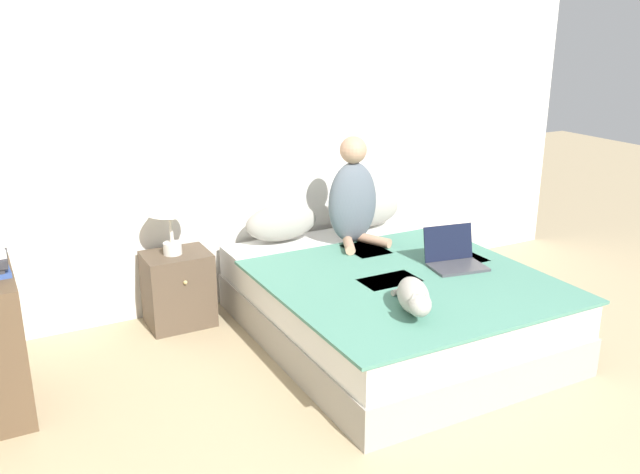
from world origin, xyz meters
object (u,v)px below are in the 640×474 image
laptop_open (454,258)px  bookshelf (0,343)px  pillow_near (282,222)px  table_lamp (169,201)px  bed (389,304)px  cat_tabby (414,297)px  person_sitting (353,198)px  pillow_far (367,210)px  nightstand (178,289)px

laptop_open → bookshelf: bearing=-179.0°
pillow_near → table_lamp: bearing=-177.8°
bed → pillow_near: size_ratio=3.72×
cat_tabby → person_sitting: bearing=-168.8°
cat_tabby → bookshelf: bearing=-86.9°
laptop_open → bookshelf: (-2.76, 0.40, -0.15)m
laptop_open → table_lamp: (-1.62, 1.01, 0.36)m
pillow_near → person_sitting: size_ratio=0.72×
bed → person_sitting: size_ratio=2.67×
pillow_far → cat_tabby: bearing=-112.5°
bed → pillow_near: (-0.37, 0.90, 0.38)m
person_sitting → cat_tabby: size_ratio=1.58×
pillow_near → person_sitting: 0.56m
pillow_far → laptop_open: size_ratio=1.41×
person_sitting → cat_tabby: person_sitting is taller
bed → laptop_open: 0.53m
nightstand → table_lamp: 0.64m
bed → cat_tabby: cat_tabby is taller
pillow_near → bookshelf: size_ratio=0.71×
cat_tabby → nightstand: bearing=-122.0°
laptop_open → pillow_far: bearing=101.6°
pillow_near → nightstand: (-0.81, -0.03, -0.36)m
person_sitting → table_lamp: bearing=168.7°
person_sitting → bookshelf: 2.47m
laptop_open → nightstand: size_ratio=0.76×
nightstand → bed: bearing=-36.1°
bed → person_sitting: (0.07, 0.61, 0.58)m
person_sitting → table_lamp: size_ratio=1.55×
pillow_near → table_lamp: 0.88m
pillow_near → bookshelf: 2.08m
pillow_far → bookshelf: 2.80m
pillow_near → nightstand: 0.89m
pillow_far → person_sitting: bearing=-136.4°
cat_tabby → nightstand: size_ratio=0.94×
bed → pillow_far: size_ratio=3.72×
person_sitting → laptop_open: (0.34, -0.75, -0.28)m
pillow_near → cat_tabby: bearing=-85.7°
cat_tabby → laptop_open: (0.67, 0.48, -0.04)m
table_lamp → nightstand: bearing=4.8°
table_lamp → pillow_near: bearing=2.2°
pillow_near → cat_tabby: size_ratio=1.13×
table_lamp → bookshelf: 1.38m
bed → nightstand: (-1.19, 0.87, 0.02)m
pillow_far → person_sitting: person_sitting is taller
pillow_far → laptop_open: (0.04, -1.04, -0.08)m
bookshelf → pillow_near: bearing=17.8°
pillow_near → cat_tabby: (0.11, -1.52, -0.04)m
nightstand → table_lamp: (-0.02, -0.00, 0.64)m
laptop_open → bookshelf: 2.79m
laptop_open → nightstand: bearing=157.1°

